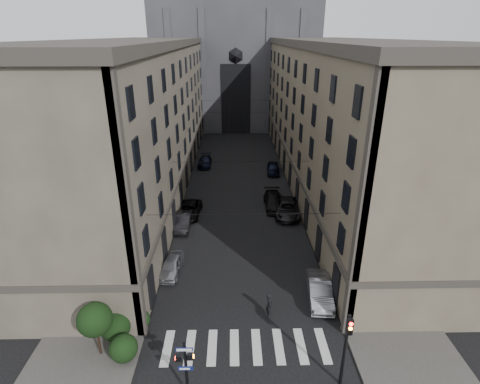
{
  "coord_description": "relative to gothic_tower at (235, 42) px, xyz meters",
  "views": [
    {
      "loc": [
        -0.77,
        -14.15,
        19.44
      ],
      "look_at": [
        -0.25,
        10.94,
        8.83
      ],
      "focal_mm": 28.0,
      "sensor_mm": 36.0,
      "label": 1
    }
  ],
  "objects": [
    {
      "name": "car_right_far",
      "position": [
        5.36,
        -35.92,
        -17.01
      ],
      "size": [
        2.22,
        4.76,
        1.58
      ],
      "primitive_type": "imported",
      "rotation": [
        0.0,
        0.0,
        -0.08
      ],
      "color": "black",
      "rests_on": "ground"
    },
    {
      "name": "car_right_near",
      "position": [
        6.01,
        -65.14,
        -16.97
      ],
      "size": [
        2.21,
        5.15,
        1.65
      ],
      "primitive_type": "imported",
      "rotation": [
        0.0,
        0.0,
        -0.09
      ],
      "color": "gray",
      "rests_on": "ground"
    },
    {
      "name": "car_right_midnear",
      "position": [
        5.51,
        -50.07,
        -16.97
      ],
      "size": [
        3.26,
        6.17,
        1.65
      ],
      "primitive_type": "imported",
      "rotation": [
        0.0,
        0.0,
        -0.09
      ],
      "color": "black",
      "rests_on": "ground"
    },
    {
      "name": "shrub_cluster",
      "position": [
        -8.72,
        -69.95,
        -16.0
      ],
      "size": [
        3.9,
        4.4,
        3.9
      ],
      "color": "black",
      "rests_on": "sidewalk_left"
    },
    {
      "name": "pedestrian",
      "position": [
        1.84,
        -66.96,
        -16.81
      ],
      "size": [
        0.55,
        0.77,
        1.97
      ],
      "primitive_type": "imported",
      "rotation": [
        0.0,
        0.0,
        1.68
      ],
      "color": "black",
      "rests_on": "ground"
    },
    {
      "name": "car_right_midfar",
      "position": [
        4.2,
        -48.02,
        -16.99
      ],
      "size": [
        2.3,
        5.6,
        1.62
      ],
      "primitive_type": "imported",
      "rotation": [
        0.0,
        0.0,
        0.0
      ],
      "color": "black",
      "rests_on": "ground"
    },
    {
      "name": "car_left_far",
      "position": [
        -5.19,
        -32.27,
        -17.07
      ],
      "size": [
        2.11,
        5.03,
        1.45
      ],
      "primitive_type": "imported",
      "rotation": [
        0.0,
        0.0,
        -0.02
      ],
      "color": "black",
      "rests_on": "ground"
    },
    {
      "name": "traffic_light_right",
      "position": [
        5.6,
        -73.04,
        -14.51
      ],
      "size": [
        0.34,
        0.5,
        5.2
      ],
      "color": "black",
      "rests_on": "ground"
    },
    {
      "name": "building_left",
      "position": [
        -13.44,
        -38.96,
        -8.45
      ],
      "size": [
        13.6,
        60.6,
        18.85
      ],
      "color": "#4C463A",
      "rests_on": "ground"
    },
    {
      "name": "gothic_tower",
      "position": [
        0.0,
        0.0,
        0.0
      ],
      "size": [
        35.0,
        23.0,
        58.0
      ],
      "color": "#2D2D33",
      "rests_on": "ground"
    },
    {
      "name": "sidewalk_right",
      "position": [
        10.5,
        -38.96,
        -17.72
      ],
      "size": [
        7.0,
        80.0,
        0.15
      ],
      "primitive_type": "cube",
      "color": "#383533",
      "rests_on": "ground"
    },
    {
      "name": "sidewalk_left",
      "position": [
        -10.5,
        -38.96,
        -17.72
      ],
      "size": [
        7.0,
        80.0,
        0.15
      ],
      "primitive_type": "cube",
      "color": "#383533",
      "rests_on": "ground"
    },
    {
      "name": "tram_wires",
      "position": [
        0.0,
        -39.33,
        -10.55
      ],
      "size": [
        14.0,
        60.0,
        0.43
      ],
      "color": "black",
      "rests_on": "ground"
    },
    {
      "name": "car_left_near",
      "position": [
        -6.2,
        -61.35,
        -17.07
      ],
      "size": [
        2.12,
        4.39,
        1.45
      ],
      "primitive_type": "imported",
      "rotation": [
        0.0,
        0.0,
        -0.1
      ],
      "color": "gray",
      "rests_on": "ground"
    },
    {
      "name": "building_right",
      "position": [
        13.44,
        -38.96,
        -8.45
      ],
      "size": [
        13.6,
        60.6,
        18.85
      ],
      "color": "brown",
      "rests_on": "ground"
    },
    {
      "name": "pedestrian_signal_left",
      "position": [
        -3.51,
        -73.46,
        -15.48
      ],
      "size": [
        1.02,
        0.38,
        4.0
      ],
      "color": "black",
      "rests_on": "ground"
    },
    {
      "name": "zebra_crossing",
      "position": [
        0.0,
        -69.96,
        -17.79
      ],
      "size": [
        11.0,
        3.2,
        0.01
      ],
      "primitive_type": "cube",
      "color": "beige",
      "rests_on": "ground"
    },
    {
      "name": "car_left_midfar",
      "position": [
        -5.82,
        -50.11,
        -17.06
      ],
      "size": [
        2.84,
        5.46,
        1.47
      ],
      "primitive_type": "imported",
      "rotation": [
        0.0,
        0.0,
        -0.08
      ],
      "color": "black",
      "rests_on": "ground"
    },
    {
      "name": "car_left_midnear",
      "position": [
        -6.2,
        -53.03,
        -17.02
      ],
      "size": [
        1.7,
        4.76,
        1.57
      ],
      "primitive_type": "imported",
      "rotation": [
        0.0,
        0.0,
        -0.01
      ],
      "color": "black",
      "rests_on": "ground"
    }
  ]
}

